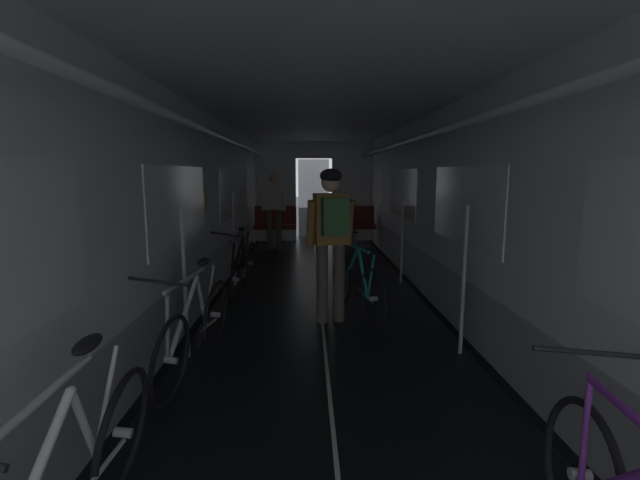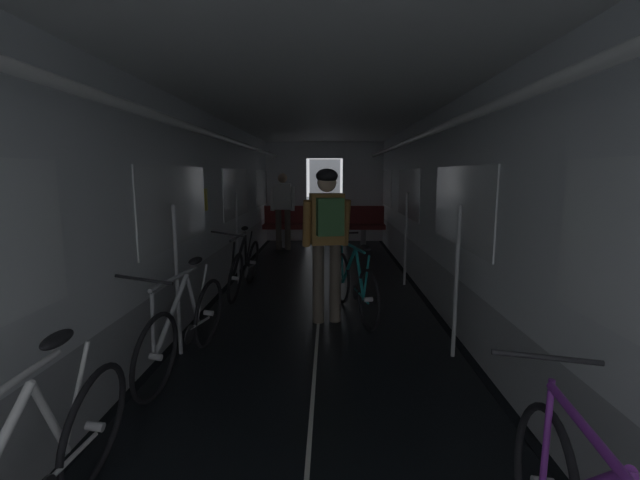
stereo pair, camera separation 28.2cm
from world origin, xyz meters
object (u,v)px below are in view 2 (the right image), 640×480
object	(u,v)px
bench_seat_far_right	(363,223)
bicycle_teal_in_aisle	(354,284)
person_cyclist_aisle	(327,229)
person_standing_near_bench	(283,206)
bench_seat_far_left	(285,222)
bicycle_silver	(185,326)
bicycle_black	(244,266)

from	to	relation	value
bench_seat_far_right	bicycle_teal_in_aisle	world-z (taller)	bench_seat_far_right
person_cyclist_aisle	person_standing_near_bench	xyz separation A→B (m)	(-1.00, 4.70, -0.10)
bench_seat_far_left	person_cyclist_aisle	world-z (taller)	person_cyclist_aisle
bicycle_silver	bicycle_black	size ratio (longest dim) A/B	1.00
person_cyclist_aisle	bicycle_teal_in_aisle	world-z (taller)	person_cyclist_aisle
bench_seat_far_right	bicycle_black	world-z (taller)	bicycle_black
bicycle_silver	bench_seat_far_right	bearing A→B (deg)	72.27
person_standing_near_bench	bicycle_black	bearing A→B (deg)	-92.96
bench_seat_far_right	bicycle_silver	distance (m)	6.59
bench_seat_far_left	bicycle_black	distance (m)	3.86
bicycle_silver	bench_seat_far_left	bearing A→B (deg)	88.11
person_cyclist_aisle	person_standing_near_bench	size ratio (longest dim) A/B	1.03
bicycle_black	person_cyclist_aisle	distance (m)	1.83
bench_seat_far_right	person_cyclist_aisle	bearing A→B (deg)	-98.95
bench_seat_far_left	person_cyclist_aisle	size ratio (longest dim) A/B	0.57
bench_seat_far_left	person_standing_near_bench	distance (m)	0.55
bench_seat_far_left	bench_seat_far_right	bearing A→B (deg)	0.00
bench_seat_far_right	person_standing_near_bench	distance (m)	1.88
bicycle_silver	bicycle_teal_in_aisle	size ratio (longest dim) A/B	1.03
bicycle_silver	person_cyclist_aisle	distance (m)	1.84
bench_seat_far_left	person_standing_near_bench	xyz separation A→B (m)	(0.00, -0.38, 0.41)
person_cyclist_aisle	bicycle_teal_in_aisle	size ratio (longest dim) A/B	1.05
person_cyclist_aisle	bicycle_black	bearing A→B (deg)	134.03
bench_seat_far_left	bicycle_teal_in_aisle	xyz separation A→B (m)	(1.32, -4.81, -0.18)
person_cyclist_aisle	bench_seat_far_right	bearing A→B (deg)	81.05
bicycle_teal_in_aisle	bicycle_silver	bearing A→B (deg)	-136.14
bench_seat_far_left	bicycle_silver	bearing A→B (deg)	-91.89
person_standing_near_bench	bench_seat_far_right	bearing A→B (deg)	11.83
bench_seat_far_left	bicycle_silver	world-z (taller)	bench_seat_far_left
bicycle_silver	person_cyclist_aisle	world-z (taller)	person_cyclist_aisle
bench_seat_far_right	bicycle_silver	xyz separation A→B (m)	(-2.01, -6.27, -0.19)
bicycle_black	bicycle_teal_in_aisle	bearing A→B (deg)	-32.53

